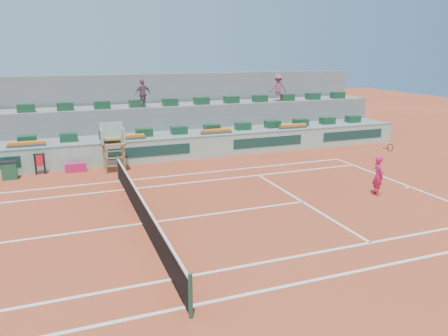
{
  "coord_description": "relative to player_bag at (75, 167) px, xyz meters",
  "views": [
    {
      "loc": [
        -2.36,
        -14.25,
        5.82
      ],
      "look_at": [
        4.0,
        2.5,
        1.0
      ],
      "focal_mm": 35.0,
      "sensor_mm": 36.0,
      "label": 1
    }
  ],
  "objects": [
    {
      "name": "stadium_back_wall",
      "position": [
        1.84,
        5.95,
        1.98
      ],
      "size": [
        36.0,
        0.4,
        4.4
      ],
      "primitive_type": "cube",
      "color": "gray",
      "rests_on": "ground"
    },
    {
      "name": "seating_tier_upper",
      "position": [
        1.84,
        4.35,
        1.08
      ],
      "size": [
        36.0,
        2.4,
        2.6
      ],
      "primitive_type": "cube",
      "color": "gray",
      "rests_on": "ground"
    },
    {
      "name": "towel_rack",
      "position": [
        -1.61,
        0.1,
        0.38
      ],
      "size": [
        0.54,
        0.09,
        1.03
      ],
      "color": "black",
      "rests_on": "ground"
    },
    {
      "name": "player_bag",
      "position": [
        0.0,
        0.0,
        0.0
      ],
      "size": [
        1.0,
        0.45,
        0.45
      ],
      "primitive_type": "cube",
      "color": "#D31B5E",
      "rests_on": "ground"
    },
    {
      "name": "advertising_hoarding",
      "position": [
        1.86,
        0.54,
        0.41
      ],
      "size": [
        36.0,
        0.34,
        1.26
      ],
      "color": "#9CC4AF",
      "rests_on": "ground"
    },
    {
      "name": "drink_cooler_a",
      "position": [
        -2.94,
        -0.22,
        0.2
      ],
      "size": [
        0.67,
        0.58,
        0.84
      ],
      "color": "#1A4E32",
      "rests_on": "ground"
    },
    {
      "name": "spectator_right",
      "position": [
        13.09,
        3.63,
        3.25
      ],
      "size": [
        1.23,
        0.84,
        1.75
      ],
      "primitive_type": "imported",
      "rotation": [
        0.0,
        0.0,
        2.96
      ],
      "color": "#9A4D59",
      "rests_on": "seating_tier_upper"
    },
    {
      "name": "court_lines",
      "position": [
        1.84,
        -7.95,
        -0.22
      ],
      "size": [
        23.89,
        11.09,
        0.01
      ],
      "color": "white",
      "rests_on": "ground"
    },
    {
      "name": "seating_tier_lower",
      "position": [
        1.84,
        2.75,
        0.38
      ],
      "size": [
        36.0,
        4.0,
        1.2
      ],
      "primitive_type": "cube",
      "color": "gray",
      "rests_on": "ground"
    },
    {
      "name": "tennis_player",
      "position": [
        11.62,
        -8.25,
        0.62
      ],
      "size": [
        0.53,
        0.9,
        2.28
      ],
      "color": "#D31B5E",
      "rests_on": "ground"
    },
    {
      "name": "umpire_chair",
      "position": [
        1.84,
        -0.46,
        1.32
      ],
      "size": [
        1.1,
        0.9,
        2.4
      ],
      "color": "olive",
      "rests_on": "ground"
    },
    {
      "name": "seat_row_upper",
      "position": [
        1.84,
        3.75,
        2.6
      ],
      "size": [
        32.9,
        0.6,
        0.44
      ],
      "color": "#174629",
      "rests_on": "seating_tier_upper"
    },
    {
      "name": "ground",
      "position": [
        1.84,
        -7.95,
        -0.22
      ],
      "size": [
        90.0,
        90.0,
        0.0
      ],
      "primitive_type": "plane",
      "color": "#A33B1F",
      "rests_on": "ground"
    },
    {
      "name": "seat_row_lower",
      "position": [
        1.84,
        1.85,
        1.2
      ],
      "size": [
        32.9,
        0.6,
        0.44
      ],
      "color": "#174629",
      "rests_on": "seating_tier_lower"
    },
    {
      "name": "tennis_net",
      "position": [
        1.84,
        -7.95,
        0.3
      ],
      "size": [
        0.1,
        11.97,
        1.1
      ],
      "color": "black",
      "rests_on": "ground"
    },
    {
      "name": "flower_planters",
      "position": [
        0.34,
        1.05,
        1.11
      ],
      "size": [
        26.8,
        0.36,
        0.28
      ],
      "color": "#494949",
      "rests_on": "seating_tier_lower"
    },
    {
      "name": "spectator_mid",
      "position": [
        4.17,
        3.5,
        3.19
      ],
      "size": [
        1.03,
        0.67,
        1.63
      ],
      "primitive_type": "imported",
      "rotation": [
        0.0,
        0.0,
        3.45
      ],
      "color": "#7D5365",
      "rests_on": "seating_tier_upper"
    }
  ]
}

